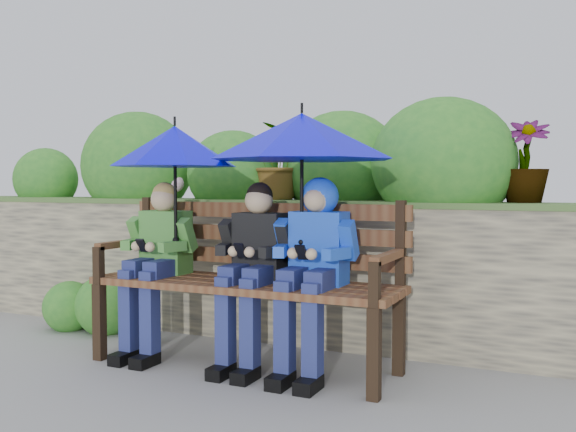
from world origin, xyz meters
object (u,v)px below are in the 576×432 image
at_px(boy_left, 157,256).
at_px(boy_right, 313,256).
at_px(umbrella_right, 302,137).
at_px(park_bench, 250,271).
at_px(boy_middle, 253,262).
at_px(umbrella_left, 175,146).

bearing_deg(boy_left, boy_right, 0.51).
height_order(boy_right, umbrella_right, umbrella_right).
bearing_deg(boy_right, umbrella_right, 172.74).
distance_m(park_bench, boy_right, 0.50).
distance_m(boy_right, umbrella_right, 0.71).
height_order(park_bench, boy_middle, boy_middle).
xyz_separation_m(boy_left, umbrella_left, (0.16, -0.02, 0.72)).
distance_m(boy_left, umbrella_right, 1.29).
bearing_deg(boy_right, boy_left, -179.49).
bearing_deg(park_bench, boy_left, -171.80).
bearing_deg(umbrella_right, park_bench, 169.39).
relative_size(boy_left, umbrella_left, 1.41).
bearing_deg(umbrella_right, umbrella_left, -177.33).
height_order(boy_left, boy_right, boy_right).
xyz_separation_m(park_bench, boy_left, (-0.65, -0.09, 0.07)).
distance_m(boy_middle, boy_right, 0.41).
xyz_separation_m(boy_left, boy_right, (1.12, 0.01, 0.06)).
xyz_separation_m(boy_left, boy_middle, (0.72, 0.00, -0.00)).
bearing_deg(boy_right, umbrella_left, -178.16).
height_order(park_bench, umbrella_left, umbrella_left).
bearing_deg(boy_middle, park_bench, 127.58).
height_order(boy_left, umbrella_right, umbrella_right).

